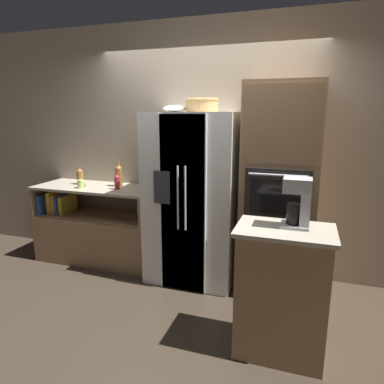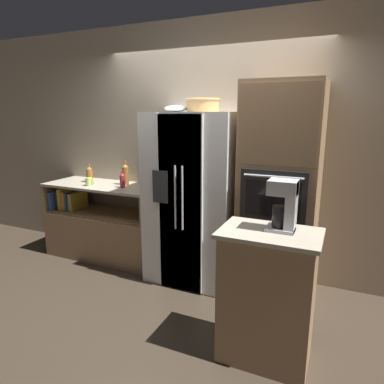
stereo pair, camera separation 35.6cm
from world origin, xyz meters
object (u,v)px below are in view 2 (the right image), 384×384
at_px(wicker_basket, 203,105).
at_px(bottle_short, 125,174).
at_px(wall_oven, 280,193).
at_px(bottle_wide, 122,180).
at_px(coffee_maker, 285,203).
at_px(refrigerator, 195,198).
at_px(fruit_bowl, 176,109).
at_px(mug, 89,182).
at_px(bottle_tall, 89,174).

distance_m(wicker_basket, bottle_short, 1.35).
relative_size(wall_oven, bottle_wide, 10.33).
height_order(bottle_short, coffee_maker, coffee_maker).
xyz_separation_m(wall_oven, bottle_short, (-1.88, 0.13, 0.03)).
xyz_separation_m(wicker_basket, bottle_short, (-1.07, 0.13, -0.81)).
height_order(refrigerator, coffee_maker, refrigerator).
xyz_separation_m(refrigerator, fruit_bowl, (-0.19, -0.05, 0.94)).
bearing_deg(fruit_bowl, refrigerator, 13.48).
distance_m(wall_oven, fruit_bowl, 1.35).
bearing_deg(wicker_basket, fruit_bowl, -164.68).
bearing_deg(bottle_wide, wall_oven, 0.73).
distance_m(bottle_wide, mug, 0.44).
bearing_deg(coffee_maker, bottle_wide, 155.16).
xyz_separation_m(refrigerator, mug, (-1.37, -0.07, 0.08)).
relative_size(fruit_bowl, bottle_wide, 1.15).
distance_m(refrigerator, wicker_basket, 0.98).
bearing_deg(refrigerator, bottle_tall, 175.77).
distance_m(bottle_tall, coffee_maker, 2.81).
height_order(wicker_basket, bottle_tall, wicker_basket).
height_order(wicker_basket, coffee_maker, wicker_basket).
bearing_deg(coffee_maker, fruit_bowl, 145.44).
bearing_deg(bottle_tall, wicker_basket, -3.05).
bearing_deg(bottle_tall, mug, -51.18).
relative_size(bottle_tall, coffee_maker, 0.64).
relative_size(wall_oven, wicker_basket, 6.07).
bearing_deg(mug, bottle_tall, 128.82).
distance_m(wall_oven, mug, 2.26).
relative_size(bottle_tall, bottle_wide, 1.14).
xyz_separation_m(bottle_short, mug, (-0.37, -0.23, -0.09)).
distance_m(wall_oven, bottle_short, 1.89).
bearing_deg(mug, fruit_bowl, 1.07).
bearing_deg(wicker_basket, bottle_wide, -178.88).
relative_size(fruit_bowl, bottle_tall, 1.02).
xyz_separation_m(fruit_bowl, bottle_short, (-0.80, 0.21, -0.77)).
bearing_deg(bottle_tall, refrigerator, -4.23).
bearing_deg(mug, wicker_basket, 3.78).
height_order(wall_oven, bottle_wide, wall_oven).
bearing_deg(bottle_tall, bottle_short, 5.43).
bearing_deg(mug, bottle_short, 31.70).
bearing_deg(wall_oven, fruit_bowl, -175.95).
xyz_separation_m(refrigerator, wall_oven, (0.89, 0.03, 0.14)).
xyz_separation_m(refrigerator, bottle_wide, (-0.93, 0.01, 0.12)).
xyz_separation_m(fruit_bowl, coffee_maker, (1.28, -0.88, -0.64)).
bearing_deg(fruit_bowl, wall_oven, 4.05).
height_order(bottle_wide, mug, bottle_wide).
bearing_deg(bottle_wide, refrigerator, -0.45).
relative_size(bottle_wide, mug, 1.75).
distance_m(fruit_bowl, bottle_short, 1.13).
relative_size(bottle_tall, mug, 1.98).
relative_size(wall_oven, bottle_tall, 9.10).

